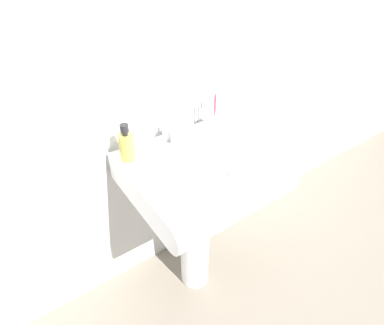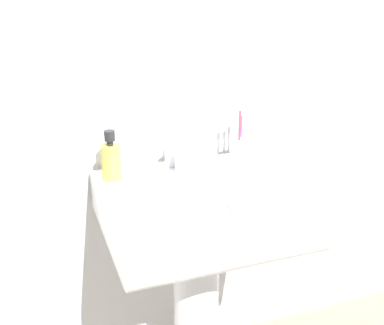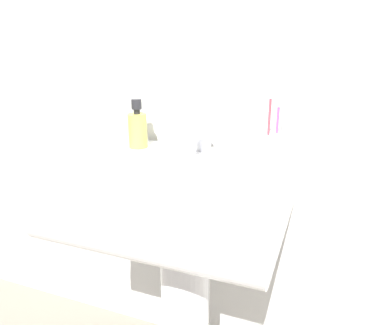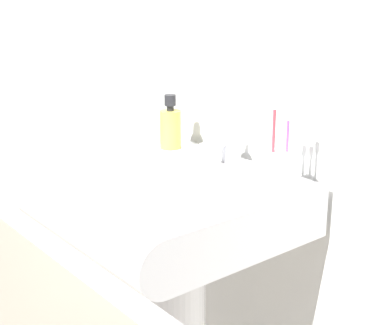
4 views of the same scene
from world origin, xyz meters
name	(u,v)px [view 2 (image 2 of 4)]	position (x,y,z in m)	size (l,w,h in m)	color
wall_back	(166,35)	(0.00, 0.28, 1.20)	(5.00, 0.05, 2.40)	silver
sink_pedestal	(196,316)	(0.00, 0.00, 0.33)	(0.14, 0.14, 0.67)	white
sink_basin	(202,214)	(0.00, -0.05, 0.73)	(0.55, 0.53, 0.13)	white
faucet	(173,156)	(-0.01, 0.18, 0.83)	(0.05, 0.13, 0.07)	silver
toothbrush_cup	(243,150)	(0.21, 0.14, 0.84)	(0.08, 0.08, 0.20)	white
soap_bottle	(111,160)	(-0.22, 0.15, 0.86)	(0.06, 0.06, 0.15)	gold
bar_soap	(242,203)	(0.07, -0.16, 0.81)	(0.07, 0.05, 0.02)	silver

